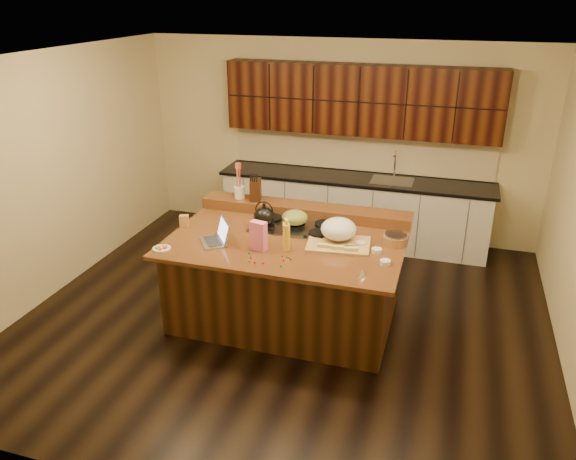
% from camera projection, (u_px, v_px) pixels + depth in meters
% --- Properties ---
extents(room, '(5.52, 5.02, 2.72)m').
position_uv_depth(room, '(287.00, 200.00, 5.58)').
color(room, black).
rests_on(room, ground).
extents(island, '(2.40, 1.60, 0.92)m').
position_uv_depth(island, '(287.00, 278.00, 5.94)').
color(island, black).
rests_on(island, ground).
extents(back_ledge, '(2.40, 0.30, 0.12)m').
position_uv_depth(back_ledge, '(305.00, 210.00, 6.35)').
color(back_ledge, black).
rests_on(back_ledge, island).
extents(cooktop, '(0.92, 0.52, 0.05)m').
position_uv_depth(cooktop, '(295.00, 227.00, 6.01)').
color(cooktop, gray).
rests_on(cooktop, island).
extents(back_counter, '(3.70, 0.66, 2.40)m').
position_uv_depth(back_counter, '(356.00, 173.00, 7.60)').
color(back_counter, silver).
rests_on(back_counter, ground).
extents(kettle, '(0.28, 0.28, 0.20)m').
position_uv_depth(kettle, '(264.00, 217.00, 5.93)').
color(kettle, black).
rests_on(kettle, cooktop).
extents(green_bowl, '(0.33, 0.33, 0.15)m').
position_uv_depth(green_bowl, '(295.00, 218.00, 5.97)').
color(green_bowl, olive).
rests_on(green_bowl, cooktop).
extents(laptop, '(0.40, 0.42, 0.23)m').
position_uv_depth(laptop, '(218.00, 236.00, 5.67)').
color(laptop, '#B7B7BC').
rests_on(laptop, island).
extents(oil_bottle, '(0.08, 0.08, 0.27)m').
position_uv_depth(oil_bottle, '(287.00, 238.00, 5.46)').
color(oil_bottle, yellow).
rests_on(oil_bottle, island).
extents(vinegar_bottle, '(0.07, 0.07, 0.25)m').
position_uv_depth(vinegar_bottle, '(286.00, 235.00, 5.54)').
color(vinegar_bottle, silver).
rests_on(vinegar_bottle, island).
extents(wooden_tray, '(0.67, 0.53, 0.25)m').
position_uv_depth(wooden_tray, '(339.00, 232.00, 5.63)').
color(wooden_tray, tan).
rests_on(wooden_tray, island).
extents(ramekin_a, '(0.10, 0.10, 0.04)m').
position_uv_depth(ramekin_a, '(385.00, 262.00, 5.21)').
color(ramekin_a, white).
rests_on(ramekin_a, island).
extents(ramekin_b, '(0.12, 0.12, 0.04)m').
position_uv_depth(ramekin_b, '(361.00, 244.00, 5.58)').
color(ramekin_b, white).
rests_on(ramekin_b, island).
extents(ramekin_c, '(0.12, 0.12, 0.04)m').
position_uv_depth(ramekin_c, '(377.00, 251.00, 5.45)').
color(ramekin_c, white).
rests_on(ramekin_c, island).
extents(strainer_bowl, '(0.26, 0.26, 0.09)m').
position_uv_depth(strainer_bowl, '(395.00, 240.00, 5.62)').
color(strainer_bowl, '#996B3F').
rests_on(strainer_bowl, island).
extents(kitchen_timer, '(0.10, 0.10, 0.07)m').
position_uv_depth(kitchen_timer, '(362.00, 273.00, 4.99)').
color(kitchen_timer, silver).
rests_on(kitchen_timer, island).
extents(pink_bag, '(0.17, 0.11, 0.30)m').
position_uv_depth(pink_bag, '(259.00, 236.00, 5.46)').
color(pink_bag, pink).
rests_on(pink_bag, island).
extents(candy_plate, '(0.22, 0.22, 0.01)m').
position_uv_depth(candy_plate, '(162.00, 248.00, 5.53)').
color(candy_plate, white).
rests_on(candy_plate, island).
extents(package_box, '(0.11, 0.09, 0.13)m').
position_uv_depth(package_box, '(184.00, 221.00, 6.03)').
color(package_box, '#B98341').
rests_on(package_box, island).
extents(utensil_crock, '(0.15, 0.15, 0.14)m').
position_uv_depth(utensil_crock, '(240.00, 192.00, 6.51)').
color(utensil_crock, white).
rests_on(utensil_crock, back_ledge).
extents(knife_block, '(0.17, 0.22, 0.24)m').
position_uv_depth(knife_block, '(256.00, 190.00, 6.43)').
color(knife_block, black).
rests_on(knife_block, back_ledge).
extents(gumdrop_0, '(0.02, 0.02, 0.02)m').
position_uv_depth(gumdrop_0, '(284.00, 260.00, 5.29)').
color(gumdrop_0, red).
rests_on(gumdrop_0, island).
extents(gumdrop_1, '(0.02, 0.02, 0.02)m').
position_uv_depth(gumdrop_1, '(289.00, 257.00, 5.34)').
color(gumdrop_1, '#198C26').
rests_on(gumdrop_1, island).
extents(gumdrop_2, '(0.02, 0.02, 0.02)m').
position_uv_depth(gumdrop_2, '(291.00, 259.00, 5.31)').
color(gumdrop_2, red).
rests_on(gumdrop_2, island).
extents(gumdrop_3, '(0.02, 0.02, 0.02)m').
position_uv_depth(gumdrop_3, '(249.00, 253.00, 5.43)').
color(gumdrop_3, '#198C26').
rests_on(gumdrop_3, island).
extents(gumdrop_4, '(0.02, 0.02, 0.02)m').
position_uv_depth(gumdrop_4, '(251.00, 257.00, 5.35)').
color(gumdrop_4, red).
rests_on(gumdrop_4, island).
extents(gumdrop_5, '(0.02, 0.02, 0.02)m').
position_uv_depth(gumdrop_5, '(281.00, 266.00, 5.17)').
color(gumdrop_5, '#198C26').
rests_on(gumdrop_5, island).
extents(gumdrop_6, '(0.02, 0.02, 0.02)m').
position_uv_depth(gumdrop_6, '(282.00, 256.00, 5.37)').
color(gumdrop_6, red).
rests_on(gumdrop_6, island).
extents(gumdrop_7, '(0.02, 0.02, 0.02)m').
position_uv_depth(gumdrop_7, '(287.00, 257.00, 5.35)').
color(gumdrop_7, '#198C26').
rests_on(gumdrop_7, island).
extents(gumdrop_8, '(0.02, 0.02, 0.02)m').
position_uv_depth(gumdrop_8, '(263.00, 263.00, 5.23)').
color(gumdrop_8, red).
rests_on(gumdrop_8, island).
extents(gumdrop_9, '(0.02, 0.02, 0.02)m').
position_uv_depth(gumdrop_9, '(249.00, 261.00, 5.27)').
color(gumdrop_9, '#198C26').
rests_on(gumdrop_9, island).
extents(gumdrop_10, '(0.02, 0.02, 0.02)m').
position_uv_depth(gumdrop_10, '(255.00, 262.00, 5.24)').
color(gumdrop_10, red).
rests_on(gumdrop_10, island).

